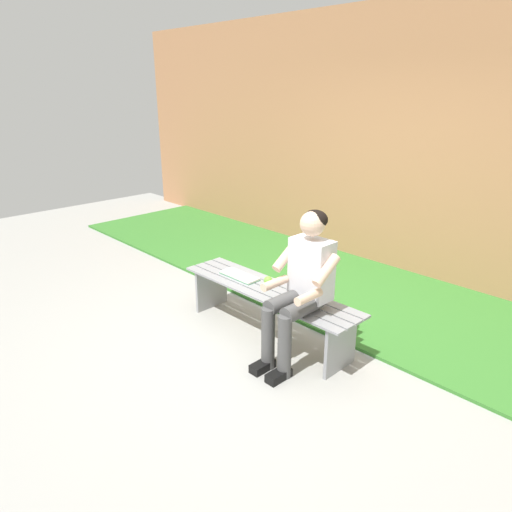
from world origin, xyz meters
TOP-DOWN VIEW (x-y plane):
  - ground_plane at (1.06, 1.00)m, footprint 10.00×7.00m
  - grass_strip at (0.00, -1.39)m, footprint 9.00×2.04m
  - brick_wall at (0.50, -2.44)m, footprint 9.50×0.24m
  - bench_near at (0.00, 0.00)m, footprint 1.86×0.45m
  - person_seated at (-0.47, 0.10)m, footprint 0.50×0.69m
  - apple at (0.06, -0.06)m, footprint 0.08×0.08m
  - book_open at (0.38, -0.00)m, footprint 0.41×0.16m

SIDE VIEW (x-z plane):
  - ground_plane at x=1.06m, z-range -0.04..0.00m
  - grass_strip at x=0.00m, z-range 0.00..0.03m
  - bench_near at x=0.00m, z-range 0.12..0.59m
  - book_open at x=0.38m, z-range 0.46..0.49m
  - apple at x=0.06m, z-range 0.46..0.55m
  - person_seated at x=-0.47m, z-range 0.07..1.33m
  - brick_wall at x=0.50m, z-range 0.00..3.09m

